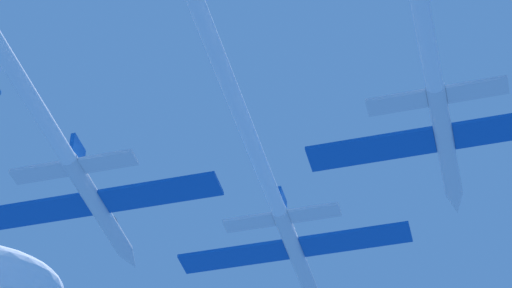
{
  "coord_description": "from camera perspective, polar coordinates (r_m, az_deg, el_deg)",
  "views": [
    {
      "loc": [
        11.83,
        -60.24,
        -41.06
      ],
      "look_at": [
        -0.17,
        -13.15,
        0.11
      ],
      "focal_mm": 73.08,
      "sensor_mm": 36.0,
      "label": 1
    }
  ],
  "objects": [
    {
      "name": "jet_lead",
      "position": [
        60.57,
        -1.58,
        3.47
      ],
      "size": [
        16.54,
        59.52,
        2.74
      ],
      "color": "silver"
    }
  ]
}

